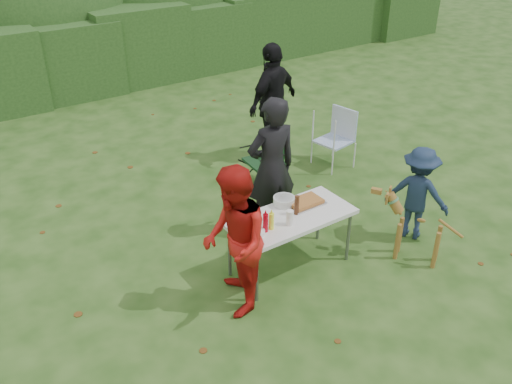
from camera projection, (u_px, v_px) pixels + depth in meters
ground at (289, 286)px, 6.32m from camera, size 80.00×80.00×0.00m
hedge_row at (64, 57)px, 11.63m from camera, size 22.00×1.40×1.70m
shrub_backdrop at (37, 8)px, 12.41m from camera, size 20.00×2.60×3.20m
folding_table at (291, 220)px, 6.30m from camera, size 1.50×0.70×0.74m
person_cook at (272, 168)px, 6.87m from camera, size 0.73×0.52×1.89m
person_red_jacket at (235, 242)px, 5.62m from camera, size 0.93×1.02×1.70m
person_black_puffy at (273, 102)px, 8.85m from camera, size 1.24×0.80×1.96m
child at (417, 193)px, 6.94m from camera, size 0.81×0.95×1.27m
dog at (420, 230)px, 6.56m from camera, size 0.79×0.97×0.87m
camping_chair at (264, 158)px, 8.19m from camera, size 0.65×0.65×0.96m
lawn_chair at (334, 139)px, 8.80m from camera, size 0.65×0.65×0.95m
food_tray at (305, 203)px, 6.50m from camera, size 0.45×0.30×0.02m
focaccia_bread at (305, 201)px, 6.48m from camera, size 0.40×0.26×0.04m
mustard_bottle at (271, 221)px, 5.99m from camera, size 0.06×0.06×0.20m
ketchup_bottle at (265, 223)px, 5.94m from camera, size 0.06×0.06×0.22m
beer_bottle at (297, 205)px, 6.25m from camera, size 0.06×0.06×0.24m
paper_towel_roll at (246, 212)px, 6.11m from camera, size 0.12×0.12×0.26m
cup_stack at (290, 218)px, 6.07m from camera, size 0.08×0.08×0.18m
pasta_bowl at (284, 201)px, 6.47m from camera, size 0.26×0.26×0.10m
plate_stack at (254, 232)px, 5.93m from camera, size 0.24×0.24×0.05m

